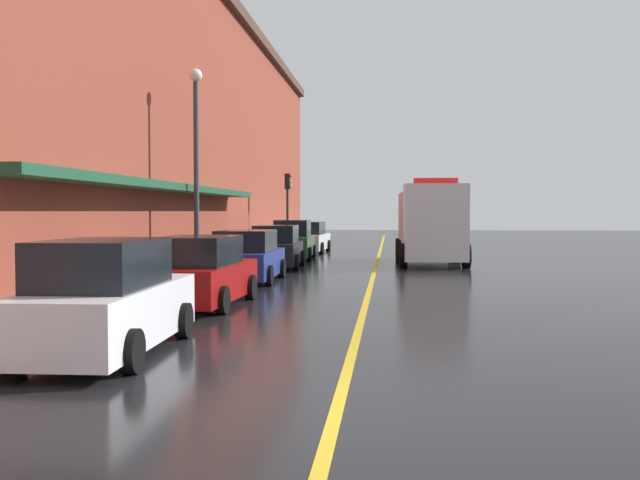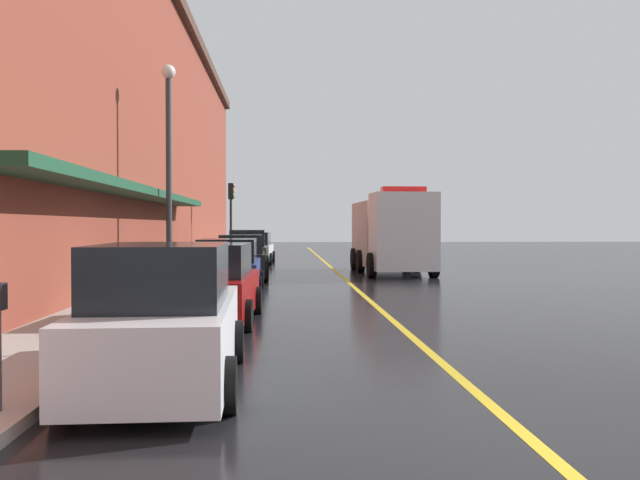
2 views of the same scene
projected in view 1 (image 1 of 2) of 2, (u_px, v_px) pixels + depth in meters
The scene contains 15 objects.
ground_plane at pixel (377, 261), 33.19m from camera, with size 112.00×112.00×0.00m, color black.
sidewalk_left at pixel (243, 259), 33.79m from camera, with size 2.40×70.00×0.15m, color #ADA8A0.
lane_center_stripe at pixel (377, 261), 33.19m from camera, with size 0.16×70.00×0.01m, color gold.
brick_building_left at pixel (117, 119), 33.07m from camera, with size 9.94×64.00×12.96m.
parked_car_0 at pixel (106, 301), 11.66m from camera, with size 2.06×4.70×1.84m.
parked_car_1 at pixel (200, 273), 17.55m from camera, with size 2.15×4.54×1.69m.
parked_car_2 at pixel (247, 257), 23.71m from camera, with size 2.10×4.57×1.68m.
parked_car_3 at pixel (277, 248), 29.47m from camera, with size 2.15×4.60×1.72m.
parked_car_4 at pixel (293, 241), 34.55m from camera, with size 2.03×4.15×1.88m.
parked_car_5 at pixel (308, 238), 40.26m from camera, with size 2.27×4.81×1.71m.
box_truck at pixel (430, 224), 31.97m from camera, with size 2.97×7.62×3.61m.
parking_meter_0 at pixel (71, 277), 13.62m from camera, with size 0.14×0.18×1.33m.
parking_meter_1 at pixel (235, 243), 28.00m from camera, with size 0.14×0.18×1.33m.
street_lamp_left at pixel (196, 149), 24.62m from camera, with size 0.44×0.44×6.94m.
traffic_light_near at pixel (288, 196), 41.79m from camera, with size 0.38×0.36×4.30m.
Camera 1 is at (0.61, -8.22, 2.29)m, focal length 40.93 mm.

